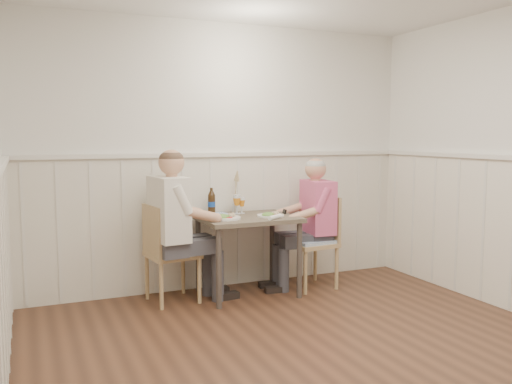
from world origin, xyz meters
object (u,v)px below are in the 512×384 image
dining_table (248,227)px  man_in_pink (314,232)px  diner_cream (174,239)px  chair_right (316,238)px  chair_left (167,250)px  beer_bottle (212,203)px  grass_vase (234,193)px

dining_table → man_in_pink: 0.72m
diner_cream → chair_right: bearing=0.4°
chair_right → man_in_pink: bearing=126.0°
dining_table → chair_left: chair_left is taller
man_in_pink → diner_cream: diner_cream is taller
chair_right → dining_table: bearing=178.3°
chair_left → man_in_pink: (1.48, -0.06, 0.06)m
diner_cream → chair_left: bearing=117.6°
chair_right → beer_bottle: bearing=164.0°
man_in_pink → beer_bottle: man_in_pink is taller
chair_right → diner_cream: bearing=-179.6°
chair_left → diner_cream: diner_cream is taller
chair_right → chair_left: bearing=177.0°
dining_table → chair_right: bearing=-1.7°
grass_vase → chair_right: bearing=-22.7°
chair_right → chair_left: chair_right is taller
grass_vase → dining_table: bearing=-85.7°
man_in_pink → grass_vase: bearing=158.1°
chair_right → diner_cream: size_ratio=0.64×
chair_right → beer_bottle: size_ratio=3.52×
dining_table → grass_vase: (-0.02, 0.29, 0.30)m
chair_left → grass_vase: 0.91m
man_in_pink → grass_vase: man_in_pink is taller
chair_right → chair_left: (-1.49, 0.08, -0.01)m
dining_table → grass_vase: 0.42m
diner_cream → man_in_pink: bearing=1.1°
beer_bottle → chair_left: bearing=-157.6°
dining_table → diner_cream: size_ratio=0.63×
man_in_pink → beer_bottle: size_ratio=5.08×
chair_left → beer_bottle: 0.66m
dining_table → diner_cream: 0.72m
dining_table → grass_vase: size_ratio=2.05×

